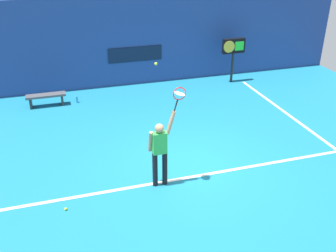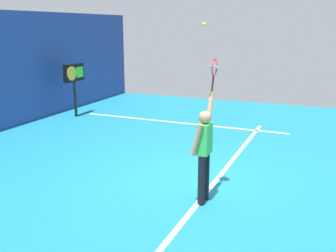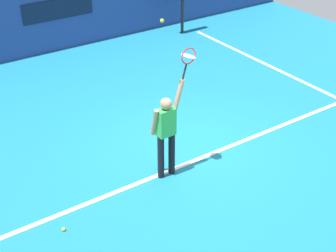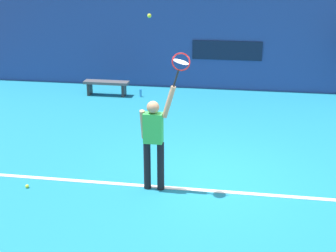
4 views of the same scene
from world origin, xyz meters
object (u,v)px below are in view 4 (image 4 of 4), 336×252
Objects in this scene: tennis_player at (154,138)px; water_bottle at (141,93)px; spare_ball at (27,186)px; tennis_racket at (180,64)px; tennis_ball at (149,16)px; court_bench at (106,85)px.

tennis_player is 6.17m from water_bottle.
tennis_racket is at bearing 7.17° from spare_ball.
tennis_player is 1.43m from tennis_racket.
water_bottle is at bearing 104.31° from tennis_ball.
spare_ball is at bearing -170.33° from tennis_ball.
tennis_racket is at bearing -62.32° from court_bench.
tennis_player is at bearing -29.41° from tennis_ball.
tennis_player is 6.50m from court_bench.
tennis_ball reaches higher than court_bench.
court_bench is (-2.63, 5.90, -0.67)m from tennis_player.
tennis_ball is 7.00m from court_bench.
water_bottle is at bearing 104.75° from tennis_player.
spare_ball is (-2.34, -0.36, -0.98)m from tennis_player.
tennis_player reaches higher than spare_ball.
court_bench is at bearing 117.68° from tennis_racket.
tennis_player is 3.16× the size of tennis_racket.
tennis_player is 2.56m from spare_ball.
tennis_racket is at bearing -3.88° from tennis_ball.
tennis_ball is at bearing 9.67° from spare_ball.
tennis_ball is 1.00× the size of spare_ball.
spare_ball is at bearing -87.32° from court_bench.
tennis_racket is at bearing -71.10° from water_bottle.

